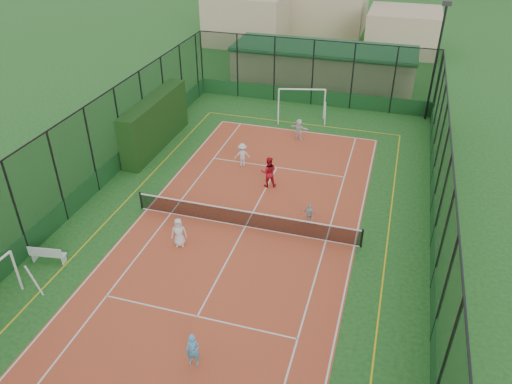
# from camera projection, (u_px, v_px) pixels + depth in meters

# --- Properties ---
(ground) EXTENTS (300.00, 300.00, 0.00)m
(ground) POSITION_uv_depth(u_px,v_px,m) (245.00, 227.00, 25.22)
(ground) COLOR #1B501F
(ground) RESTS_ON ground
(court_slab) EXTENTS (11.17, 23.97, 0.01)m
(court_slab) POSITION_uv_depth(u_px,v_px,m) (245.00, 227.00, 25.22)
(court_slab) COLOR #AD4926
(court_slab) RESTS_ON ground
(tennis_net) EXTENTS (11.67, 0.12, 1.06)m
(tennis_net) POSITION_uv_depth(u_px,v_px,m) (245.00, 218.00, 24.94)
(tennis_net) COLOR black
(tennis_net) RESTS_ON ground
(perimeter_fence) EXTENTS (18.12, 34.12, 5.00)m
(perimeter_fence) POSITION_uv_depth(u_px,v_px,m) (245.00, 184.00, 23.90)
(perimeter_fence) COLOR black
(perimeter_fence) RESTS_ON ground
(floodlight_ne) EXTENTS (0.60, 0.26, 8.25)m
(floodlight_ne) POSITION_uv_depth(u_px,v_px,m) (435.00, 64.00, 34.46)
(floodlight_ne) COLOR black
(floodlight_ne) RESTS_ON ground
(clubhouse) EXTENTS (15.20, 7.20, 3.15)m
(clubhouse) POSITION_uv_depth(u_px,v_px,m) (323.00, 65.00, 42.27)
(clubhouse) COLOR tan
(clubhouse) RESTS_ON ground
(hedge_left) EXTENTS (1.12, 7.49, 3.28)m
(hedge_left) POSITION_uv_depth(u_px,v_px,m) (155.00, 123.00, 32.09)
(hedge_left) COLOR black
(hedge_left) RESTS_ON ground
(white_bench) EXTENTS (1.68, 0.69, 0.92)m
(white_bench) POSITION_uv_depth(u_px,v_px,m) (48.00, 253.00, 22.69)
(white_bench) COLOR white
(white_bench) RESTS_ON ground
(futsal_goal_far) EXTENTS (3.58, 1.81, 2.22)m
(futsal_goal_far) POSITION_uv_depth(u_px,v_px,m) (301.00, 104.00, 36.16)
(futsal_goal_far) COLOR white
(futsal_goal_far) RESTS_ON ground
(child_near_left) EXTENTS (0.85, 0.71, 1.49)m
(child_near_left) POSITION_uv_depth(u_px,v_px,m) (179.00, 232.00, 23.56)
(child_near_left) COLOR silver
(child_near_left) RESTS_ON court_slab
(child_near_mid) EXTENTS (0.56, 0.42, 1.40)m
(child_near_mid) POSITION_uv_depth(u_px,v_px,m) (193.00, 350.00, 17.70)
(child_near_mid) COLOR #52B1E8
(child_near_mid) RESTS_ON court_slab
(child_far_left) EXTENTS (1.10, 0.88, 1.49)m
(child_far_left) POSITION_uv_depth(u_px,v_px,m) (242.00, 155.00, 30.21)
(child_far_left) COLOR silver
(child_far_left) RESTS_ON court_slab
(child_far_right) EXTENTS (0.72, 0.39, 1.16)m
(child_far_right) POSITION_uv_depth(u_px,v_px,m) (309.00, 214.00, 25.16)
(child_far_right) COLOR silver
(child_far_right) RESTS_ON court_slab
(child_far_back) EXTENTS (1.38, 0.72, 1.42)m
(child_far_back) POSITION_uv_depth(u_px,v_px,m) (299.00, 129.00, 33.41)
(child_far_back) COLOR white
(child_far_back) RESTS_ON court_slab
(coach) EXTENTS (1.07, 0.94, 1.83)m
(coach) POSITION_uv_depth(u_px,v_px,m) (269.00, 172.00, 28.10)
(coach) COLOR #AE121E
(coach) RESTS_ON court_slab
(tennis_balls) EXTENTS (2.21, 0.35, 0.07)m
(tennis_balls) POSITION_uv_depth(u_px,v_px,m) (293.00, 213.00, 26.16)
(tennis_balls) COLOR #CCE033
(tennis_balls) RESTS_ON court_slab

